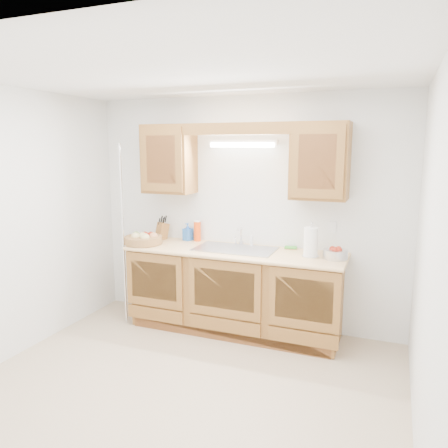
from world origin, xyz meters
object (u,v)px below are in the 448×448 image
at_px(paper_towel, 311,242).
at_px(apple_bowl, 335,253).
at_px(fruit_basket, 144,239).
at_px(knife_block, 162,231).

relative_size(paper_towel, apple_bowl, 1.30).
height_order(fruit_basket, knife_block, knife_block).
bearing_deg(apple_bowl, knife_block, 174.96).
distance_m(fruit_basket, apple_bowl, 2.07).
bearing_deg(paper_towel, knife_block, 173.87).
distance_m(fruit_basket, paper_towel, 1.83).
height_order(knife_block, paper_towel, paper_towel).
bearing_deg(fruit_basket, paper_towel, 3.38).
relative_size(fruit_basket, paper_towel, 1.56).
xyz_separation_m(fruit_basket, knife_block, (0.07, 0.30, 0.04)).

